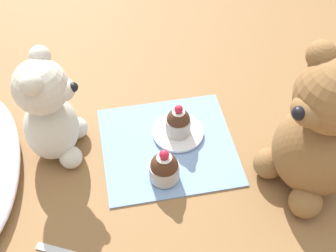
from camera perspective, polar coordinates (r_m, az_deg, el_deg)
name	(u,v)px	position (r m, az deg, el deg)	size (l,w,h in m)	color
ground_plane	(168,146)	(0.86, 0.00, -2.50)	(4.00, 4.00, 0.00)	olive
knitted_placemat	(168,145)	(0.86, 0.00, -2.37)	(0.23, 0.24, 0.01)	#7A9ED1
teddy_bear_cream	(49,112)	(0.81, -14.29, 1.66)	(0.12, 0.12, 0.21)	beige
teddy_bear_tan	(318,134)	(0.75, 17.82, -0.97)	(0.17, 0.17, 0.27)	olive
cupcake_near_cream_bear	(164,168)	(0.79, -0.46, -5.11)	(0.05, 0.05, 0.07)	#B2ADA3
saucer_plate	(178,132)	(0.87, 1.23, -0.78)	(0.09, 0.09, 0.01)	silver
cupcake_near_tan_bear	(178,122)	(0.85, 1.26, 0.48)	(0.05, 0.05, 0.07)	#B2ADA3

